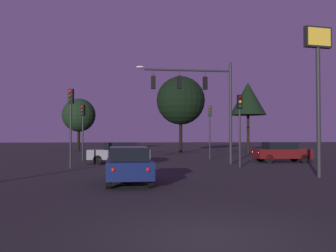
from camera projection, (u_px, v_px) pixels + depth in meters
ground_plane at (148, 159)px, 31.48m from camera, size 168.00×168.00×0.00m
traffic_signal_mast_arm at (201, 93)px, 25.86m from camera, size 6.79×0.50×7.22m
traffic_light_corner_left at (210, 121)px, 30.96m from camera, size 0.36×0.39×4.52m
traffic_light_corner_right at (71, 112)px, 22.64m from camera, size 0.36×0.38×4.87m
traffic_light_median at (240, 116)px, 23.14m from camera, size 0.30×0.35×4.57m
traffic_light_far_side at (83, 121)px, 29.33m from camera, size 0.37×0.39×4.47m
car_nearside_lane at (129, 164)px, 15.24m from camera, size 1.95×4.25×1.52m
car_crossing_left at (119, 152)px, 26.46m from camera, size 4.51×1.78×1.52m
car_crossing_right at (281, 152)px, 27.61m from camera, size 4.18×1.91×1.52m
store_sign_illuminated at (318, 67)px, 17.60m from camera, size 1.42×0.48×7.20m
tree_behind_sign at (248, 99)px, 41.64m from camera, size 4.05×4.05×8.03m
tree_left_far at (181, 101)px, 44.49m from camera, size 5.84×5.84×9.19m
tree_center_horizon at (79, 115)px, 48.36m from camera, size 4.36×4.36×6.90m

